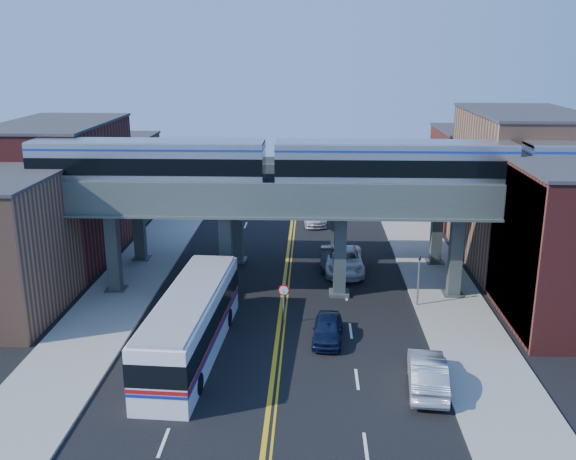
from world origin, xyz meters
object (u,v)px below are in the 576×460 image
car_lane_c (344,260)px  car_lane_d (314,216)px  car_parked_curb (427,373)px  stop_sign (284,298)px  traffic_signal (419,275)px  car_lane_b (330,257)px  car_lane_a (328,329)px  transit_bus (191,324)px  transit_train (393,165)px

car_lane_c → car_lane_d: (-2.37, 13.91, -0.13)m
car_parked_curb → stop_sign: bearing=-39.3°
traffic_signal → car_parked_curb: size_ratio=0.77×
car_lane_d → car_parked_curb: (5.83, -31.67, 0.12)m
traffic_signal → car_lane_d: (-7.01, 20.87, -1.55)m
car_lane_b → car_parked_curb: (4.50, -18.92, 0.14)m
car_lane_c → car_lane_a: bearing=-96.9°
transit_bus → car_lane_a: (7.81, 2.00, -1.09)m
car_lane_d → transit_train: bearing=-81.1°
stop_sign → car_lane_a: size_ratio=0.61×
traffic_signal → transit_train: bearing=131.4°
stop_sign → traffic_signal: (8.90, 3.00, 0.54)m
car_lane_b → traffic_signal: bearing=-53.8°
car_lane_a → car_parked_curb: car_parked_curb is taller
transit_bus → car_lane_a: bearing=-72.4°
stop_sign → car_lane_c: size_ratio=0.41×
car_lane_a → car_lane_d: size_ratio=0.83×
car_lane_c → car_lane_d: bearing=99.9°
traffic_signal → car_lane_c: size_ratio=0.64×
transit_train → traffic_signal: 7.52m
car_lane_b → car_parked_curb: size_ratio=0.84×
car_lane_a → car_parked_curb: 7.40m
traffic_signal → car_parked_curb: (-1.17, -10.80, -1.43)m
stop_sign → traffic_signal: size_ratio=0.64×
car_lane_a → car_parked_curb: (5.00, -5.46, 0.14)m
transit_bus → car_lane_c: size_ratio=2.18×
car_lane_c → car_parked_curb: car_lane_c is taller
transit_bus → car_lane_d: transit_bus is taller
traffic_signal → transit_bus: bearing=-152.3°
transit_bus → car_lane_d: size_ratio=2.68×
stop_sign → car_lane_a: (2.73, -2.34, -1.02)m
car_lane_d → stop_sign: bearing=-101.2°
stop_sign → car_lane_b: (3.23, 11.12, -1.02)m
car_lane_c → traffic_signal: bearing=-56.1°
car_lane_a → stop_sign: bearing=143.3°
stop_sign → car_lane_c: 10.87m
transit_train → car_lane_d: 21.38m
car_lane_b → car_parked_curb: car_parked_curb is taller
transit_train → stop_sign: bearing=-145.0°
transit_train → car_lane_c: (-2.87, 4.97, -8.44)m
car_lane_b → car_lane_d: bearing=97.3°
car_lane_b → car_parked_curb: 19.45m
car_lane_c → car_parked_curb: size_ratio=1.21×
car_parked_curb → car_lane_a: bearing=-41.5°
transit_train → car_parked_curb: transit_train is taller
car_lane_a → car_lane_d: (-0.83, 26.22, 0.02)m
transit_train → car_lane_a: (-4.41, -7.34, -8.60)m
car_lane_b → car_lane_d: (-1.33, 12.75, 0.02)m
stop_sign → car_lane_c: stop_sign is taller
traffic_signal → car_lane_a: bearing=-139.1°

